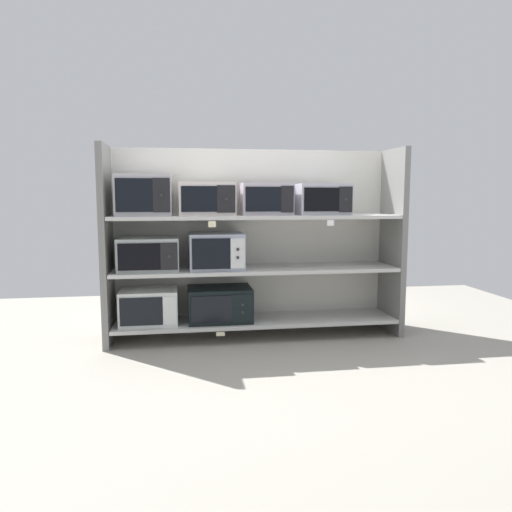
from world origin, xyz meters
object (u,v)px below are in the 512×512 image
(microwave_1, at_px, (220,304))
(microwave_4, at_px, (144,195))
(microwave_3, at_px, (216,251))
(microwave_5, at_px, (207,199))
(microwave_0, at_px, (149,306))
(microwave_2, at_px, (149,254))
(microwave_7, at_px, (321,199))
(microwave_6, at_px, (266,199))

(microwave_1, distance_m, microwave_4, 1.10)
(microwave_3, distance_m, microwave_5, 0.44)
(microwave_0, bearing_deg, microwave_2, 0.11)
(microwave_1, distance_m, microwave_7, 1.25)
(microwave_2, relative_size, microwave_6, 1.17)
(microwave_6, bearing_deg, microwave_4, -179.99)
(microwave_1, relative_size, microwave_5, 1.17)
(microwave_2, xyz_separation_m, microwave_6, (0.98, 0.00, 0.45))
(microwave_1, bearing_deg, microwave_5, 179.95)
(microwave_5, bearing_deg, microwave_6, 0.00)
(microwave_1, height_order, microwave_3, microwave_3)
(microwave_2, bearing_deg, microwave_5, 0.02)
(microwave_1, distance_m, microwave_2, 0.73)
(microwave_4, bearing_deg, microwave_2, -0.14)
(microwave_6, bearing_deg, microwave_2, -179.99)
(microwave_6, bearing_deg, microwave_3, -179.95)
(microwave_4, distance_m, microwave_5, 0.51)
(microwave_0, height_order, microwave_3, microwave_3)
(microwave_0, distance_m, microwave_3, 0.73)
(microwave_0, relative_size, microwave_5, 1.04)
(microwave_3, relative_size, microwave_4, 1.02)
(microwave_4, bearing_deg, microwave_6, 0.01)
(microwave_3, distance_m, microwave_4, 0.74)
(microwave_3, bearing_deg, microwave_5, 179.74)
(microwave_2, relative_size, microwave_5, 1.08)
(microwave_0, relative_size, microwave_4, 1.07)
(microwave_0, xyz_separation_m, microwave_6, (0.99, 0.00, 0.89))
(microwave_3, xyz_separation_m, microwave_4, (-0.58, 0.00, 0.46))
(microwave_7, bearing_deg, microwave_3, -179.98)
(microwave_3, xyz_separation_m, microwave_6, (0.42, 0.00, 0.43))
(microwave_3, height_order, microwave_5, microwave_5)
(microwave_5, height_order, microwave_6, microwave_5)
(microwave_3, bearing_deg, microwave_4, 179.98)
(microwave_2, height_order, microwave_5, microwave_5)
(microwave_0, xyz_separation_m, microwave_2, (0.01, 0.00, 0.44))
(microwave_3, relative_size, microwave_5, 0.98)
(microwave_0, bearing_deg, microwave_7, 0.01)
(microwave_1, bearing_deg, microwave_4, -180.00)
(microwave_1, xyz_separation_m, microwave_3, (-0.03, -0.00, 0.46))
(microwave_5, bearing_deg, microwave_1, -0.05)
(microwave_0, xyz_separation_m, microwave_5, (0.49, 0.00, 0.89))
(microwave_2, distance_m, microwave_5, 0.66)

